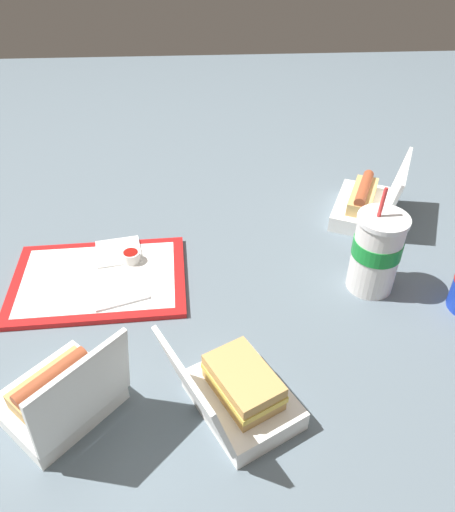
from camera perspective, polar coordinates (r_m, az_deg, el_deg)
ground_plane at (r=1.10m, az=-0.33°, el=-2.41°), size 3.20×3.20×0.00m
food_tray at (r=1.12m, az=-14.48°, el=-2.62°), size 0.38×0.28×0.01m
ketchup_cup at (r=1.13m, az=-10.96°, el=-0.02°), size 0.04×0.04×0.02m
napkin_stack at (r=1.17m, az=-12.35°, el=0.49°), size 0.12×0.12×0.00m
plastic_fork at (r=1.04m, az=-11.90°, el=-5.25°), size 0.11×0.05×0.00m
clamshell_hotdog_corner at (r=0.88m, az=-18.54°, el=-14.85°), size 0.25×0.24×0.19m
clamshell_sandwich_front at (r=0.83m, az=1.17°, el=-15.38°), size 0.24×0.24×0.17m
clamshell_hotdog_left at (r=1.31m, az=15.48°, el=5.93°), size 0.22×0.25×0.16m
soda_cup_front at (r=1.06m, az=16.63°, el=0.46°), size 0.10×0.10×0.24m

